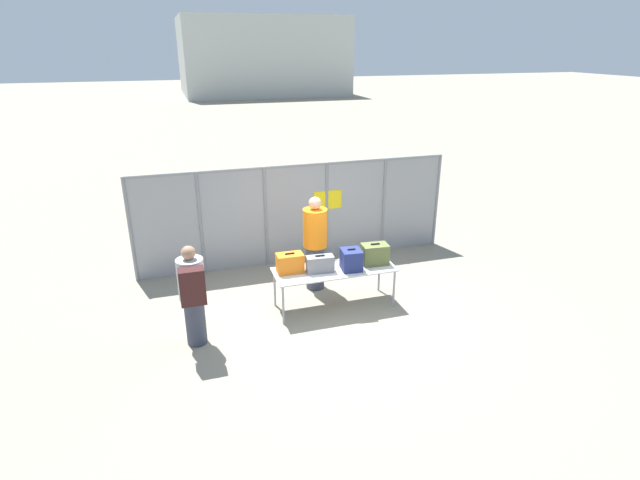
{
  "coord_description": "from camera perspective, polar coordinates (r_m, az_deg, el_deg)",
  "views": [
    {
      "loc": [
        -2.46,
        -7.26,
        4.39
      ],
      "look_at": [
        0.03,
        0.76,
        1.05
      ],
      "focal_mm": 28.0,
      "sensor_mm": 36.0,
      "label": 1
    }
  ],
  "objects": [
    {
      "name": "suitcase_navy",
      "position": [
        8.58,
        3.59,
        -2.26
      ],
      "size": [
        0.37,
        0.38,
        0.39
      ],
      "color": "navy",
      "rests_on": "inspection_table"
    },
    {
      "name": "inspection_table",
      "position": [
        8.68,
        1.66,
        -3.6
      ],
      "size": [
        2.12,
        0.77,
        0.73
      ],
      "color": "silver",
      "rests_on": "ground_plane"
    },
    {
      "name": "traveler_hooded",
      "position": [
        7.73,
        -14.35,
        -5.88
      ],
      "size": [
        0.4,
        0.63,
        1.63
      ],
      "rotation": [
        0.0,
        0.0,
        0.33
      ],
      "color": "#383D4C",
      "rests_on": "ground_plane"
    },
    {
      "name": "suitcase_olive",
      "position": [
        8.83,
        6.28,
        -1.61
      ],
      "size": [
        0.48,
        0.33,
        0.39
      ],
      "color": "#566033",
      "rests_on": "inspection_table"
    },
    {
      "name": "security_worker_near",
      "position": [
        9.24,
        -0.57,
        -0.26
      ],
      "size": [
        0.45,
        0.45,
        1.81
      ],
      "rotation": [
        0.0,
        0.0,
        2.87
      ],
      "color": "#383D4C",
      "rests_on": "ground_plane"
    },
    {
      "name": "fence_section",
      "position": [
        10.4,
        -2.65,
        3.21
      ],
      "size": [
        6.62,
        0.07,
        2.1
      ],
      "color": "gray",
      "rests_on": "ground_plane"
    },
    {
      "name": "distant_hangar",
      "position": [
        48.13,
        -6.83,
        20.17
      ],
      "size": [
        13.9,
        10.82,
        6.47
      ],
      "color": "#B2B7B2",
      "rests_on": "ground_plane"
    },
    {
      "name": "utility_trailer",
      "position": [
        12.94,
        -2.88,
        3.72
      ],
      "size": [
        4.39,
        2.04,
        0.68
      ],
      "color": "silver",
      "rests_on": "ground_plane"
    },
    {
      "name": "ground_plane",
      "position": [
        8.83,
        1.27,
        -8.11
      ],
      "size": [
        120.0,
        120.0,
        0.0
      ],
      "primitive_type": "plane",
      "color": "gray"
    },
    {
      "name": "suitcase_orange",
      "position": [
        8.49,
        -3.46,
        -2.65
      ],
      "size": [
        0.45,
        0.27,
        0.35
      ],
      "color": "orange",
      "rests_on": "inspection_table"
    },
    {
      "name": "suitcase_grey",
      "position": [
        8.49,
        -0.0,
        -2.76
      ],
      "size": [
        0.48,
        0.24,
        0.31
      ],
      "color": "slate",
      "rests_on": "inspection_table"
    }
  ]
}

